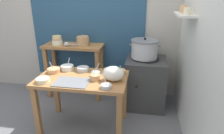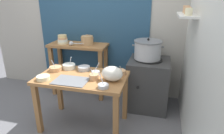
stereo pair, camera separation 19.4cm
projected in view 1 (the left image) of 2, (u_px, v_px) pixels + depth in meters
The scene contains 21 objects.
ground_plane at pixel (80, 125), 2.72m from camera, with size 9.00×9.00×0.00m, color slate.
wall_back at pixel (102, 18), 3.25m from camera, with size 4.40×0.12×2.60m.
wall_right at pixel (199, 30), 2.23m from camera, with size 0.30×3.20×2.60m.
prep_table at pixel (83, 85), 2.48m from camera, with size 1.10×0.66×0.72m.
back_shelf_table at pixel (74, 58), 3.29m from camera, with size 0.96×0.40×0.90m.
stove_block at pixel (145, 82), 3.10m from camera, with size 0.60×0.61×0.78m.
steamer_pot at pixel (144, 49), 2.93m from camera, with size 0.46×0.41×0.31m.
clay_pot at pixel (83, 41), 3.17m from camera, with size 0.20×0.20×0.17m.
bowl_stack_enamel at pixel (57, 41), 3.21m from camera, with size 0.17×0.17×0.14m.
ladle at pixel (67, 44), 3.11m from camera, with size 0.25×0.07×0.07m.
serving_tray at pixel (72, 82), 2.30m from camera, with size 0.40×0.28×0.01m, color slate.
plastic_bag at pixel (113, 74), 2.32m from camera, with size 0.25×0.20×0.18m, color silver.
prep_bowl_0 at pixel (108, 71), 2.57m from camera, with size 0.12×0.12×0.06m.
prep_bowl_1 at pixel (54, 70), 2.58m from camera, with size 0.16×0.16×0.15m.
prep_bowl_2 at pixel (83, 69), 2.63m from camera, with size 0.16×0.16×0.05m.
prep_bowl_3 at pixel (95, 77), 2.35m from camera, with size 0.11×0.11×0.14m.
prep_bowl_4 at pixel (67, 67), 2.66m from camera, with size 0.17×0.17×0.17m.
prep_bowl_5 at pixel (43, 80), 2.30m from camera, with size 0.16×0.16×0.05m.
prep_bowl_6 at pixel (96, 73), 2.48m from camera, with size 0.11×0.11×0.17m.
prep_bowl_7 at pixel (120, 72), 2.52m from camera, with size 0.14×0.14×0.13m.
prep_bowl_8 at pixel (106, 86), 2.16m from camera, with size 0.12×0.12×0.17m.
Camera 1 is at (0.80, -2.16, 1.70)m, focal length 31.91 mm.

